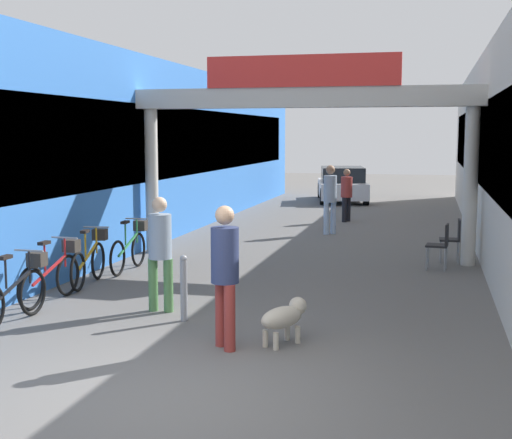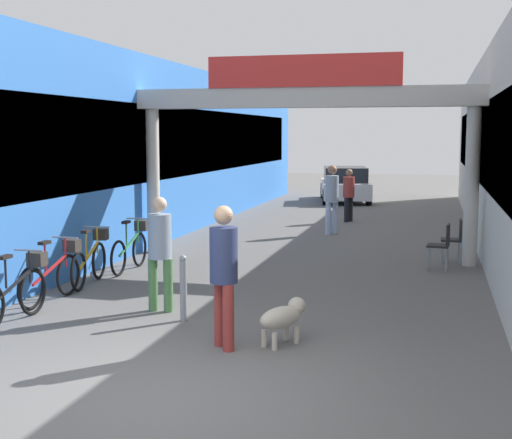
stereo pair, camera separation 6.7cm
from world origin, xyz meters
name	(u,v)px [view 1 (the left image)]	position (x,y,z in m)	size (l,w,h in m)	color
ground_plane	(163,392)	(0.00, 0.00, 0.00)	(80.00, 80.00, 0.00)	#605E5B
storefront_left	(132,150)	(-5.09, 11.00, 2.17)	(3.00, 26.00, 4.34)	blue
arcade_sign_gateway	(303,115)	(0.00, 8.03, 2.98)	(7.40, 0.47, 4.18)	beige
pedestrian_with_dog	(225,267)	(0.20, 1.58, 1.01)	(0.48, 0.48, 1.76)	#99332D
pedestrian_companion	(160,246)	(-1.23, 3.12, 0.97)	(0.38, 0.34, 1.70)	#4C7F47
pedestrian_carrying_crate	(330,195)	(0.07, 11.80, 1.04)	(0.48, 0.48, 1.80)	#A5BFE0
pedestrian_elderly_walking	(347,192)	(0.18, 14.55, 0.89)	(0.44, 0.44, 1.57)	black
dog_on_leash	(285,317)	(0.87, 1.94, 0.35)	(0.61, 0.78, 0.56)	beige
bicycle_black_nearest	(16,291)	(-2.95, 2.06, 0.44)	(0.46, 1.69, 0.98)	black
bicycle_red_second	(54,274)	(-3.09, 3.33, 0.44)	(0.46, 1.69, 0.98)	black
bicycle_orange_third	(90,259)	(-3.13, 4.64, 0.44)	(0.46, 1.68, 0.98)	black
bicycle_green_farthest	(130,248)	(-2.97, 5.98, 0.44)	(0.46, 1.69, 0.98)	black
bollard_post_metal	(184,288)	(-0.72, 2.68, 0.48)	(0.10, 0.10, 0.94)	gray
cafe_chair_black_nearer	(441,242)	(2.82, 7.42, 0.54)	(0.44, 0.44, 0.89)	gray
cafe_chair_black_farther	(454,236)	(3.07, 8.27, 0.54)	(0.41, 0.41, 0.89)	gray
parked_car_white	(342,185)	(-0.72, 20.97, 0.64)	(2.44, 4.25, 1.33)	silver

